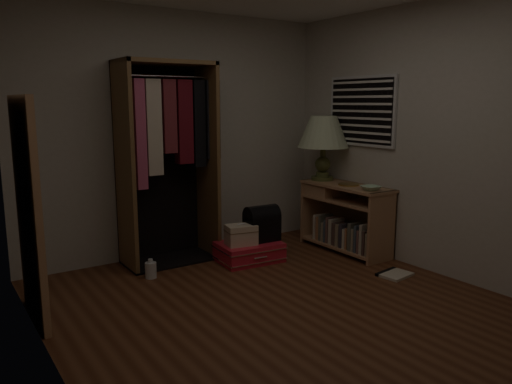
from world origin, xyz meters
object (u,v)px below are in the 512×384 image
(console_bookshelf, at_px, (343,215))
(open_wardrobe, at_px, (170,145))
(white_jug, at_px, (151,270))
(floor_mirror, at_px, (29,211))
(black_bag, at_px, (262,223))
(pink_suitcase, at_px, (249,252))
(table_lamp, at_px, (323,133))
(train_case, at_px, (241,235))

(console_bookshelf, bearing_deg, open_wardrobe, 157.12)
(console_bookshelf, height_order, white_jug, console_bookshelf)
(console_bookshelf, height_order, floor_mirror, floor_mirror)
(floor_mirror, relative_size, black_bag, 4.48)
(console_bookshelf, xyz_separation_m, pink_suitcase, (-1.11, 0.24, -0.30))
(table_lamp, bearing_deg, train_case, -173.07)
(console_bookshelf, xyz_separation_m, open_wardrobe, (-1.75, 0.74, 0.82))
(open_wardrobe, relative_size, black_bag, 5.40)
(pink_suitcase, bearing_deg, open_wardrobe, 147.08)
(pink_suitcase, bearing_deg, console_bookshelf, -7.81)
(black_bag, height_order, table_lamp, table_lamp)
(floor_mirror, height_order, pink_suitcase, floor_mirror)
(floor_mirror, bearing_deg, pink_suitcase, 7.36)
(console_bookshelf, height_order, open_wardrobe, open_wardrobe)
(floor_mirror, height_order, white_jug, floor_mirror)
(floor_mirror, xyz_separation_m, train_case, (2.02, 0.26, -0.54))
(pink_suitcase, bearing_deg, train_case, -165.21)
(console_bookshelf, relative_size, floor_mirror, 0.66)
(train_case, height_order, table_lamp, table_lamp)
(table_lamp, bearing_deg, floor_mirror, -172.90)
(black_bag, relative_size, white_jug, 2.03)
(floor_mirror, relative_size, white_jug, 9.08)
(open_wardrobe, xyz_separation_m, white_jug, (-0.42, -0.41, -1.14))
(train_case, distance_m, black_bag, 0.28)
(train_case, bearing_deg, black_bag, 13.53)
(black_bag, relative_size, table_lamp, 0.50)
(train_case, distance_m, white_jug, 0.98)
(black_bag, bearing_deg, white_jug, 178.65)
(floor_mirror, relative_size, table_lamp, 2.26)
(black_bag, bearing_deg, floor_mirror, -170.10)
(table_lamp, bearing_deg, white_jug, -178.95)
(console_bookshelf, distance_m, black_bag, 0.98)
(console_bookshelf, relative_size, open_wardrobe, 0.55)
(black_bag, xyz_separation_m, table_lamp, (0.95, 0.14, 0.90))
(train_case, relative_size, black_bag, 0.91)
(train_case, xyz_separation_m, white_jug, (-0.95, 0.11, -0.23))
(open_wardrobe, relative_size, pink_suitcase, 2.95)
(train_case, distance_m, table_lamp, 1.58)
(black_bag, height_order, white_jug, black_bag)
(open_wardrobe, relative_size, floor_mirror, 1.21)
(console_bookshelf, xyz_separation_m, train_case, (-1.22, 0.22, -0.09))
(floor_mirror, bearing_deg, console_bookshelf, 0.57)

